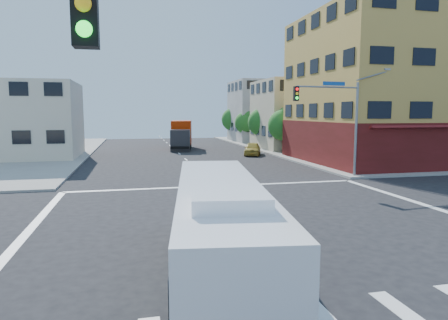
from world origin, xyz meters
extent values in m
plane|color=black|center=(0.00, 0.00, 0.00)|extent=(120.00, 120.00, 0.00)
cube|color=gray|center=(35.00, 35.00, 0.07)|extent=(50.00, 50.00, 0.15)
cube|color=#B49040|center=(20.00, 18.50, 7.00)|extent=(18.00, 15.00, 14.00)
cube|color=#5C1515|center=(20.00, 18.50, 2.00)|extent=(18.09, 15.08, 4.00)
cube|color=#B9AC8D|center=(17.00, 34.00, 4.50)|extent=(12.00, 10.00, 9.00)
cube|color=#ACACA7|center=(17.00, 48.00, 5.00)|extent=(12.00, 10.00, 10.00)
cube|color=beige|center=(-17.00, 30.00, 4.00)|extent=(12.00, 10.00, 8.00)
cylinder|color=slate|center=(10.80, 10.80, 3.50)|extent=(0.18, 0.18, 7.00)
cylinder|color=slate|center=(8.30, 10.55, 6.60)|extent=(5.01, 0.62, 0.12)
cube|color=black|center=(5.80, 10.30, 6.10)|extent=(0.32, 0.30, 1.00)
sphere|color=#FF0C0C|center=(5.80, 10.13, 6.40)|extent=(0.20, 0.20, 0.20)
sphere|color=yellow|center=(5.80, 10.13, 6.10)|extent=(0.20, 0.20, 0.20)
sphere|color=#19FF33|center=(5.80, 10.13, 5.80)|extent=(0.20, 0.20, 0.20)
cube|color=#154995|center=(8.80, 10.60, 6.85)|extent=(1.80, 0.22, 0.28)
cube|color=gray|center=(13.30, 11.05, 8.00)|extent=(0.50, 0.22, 0.14)
cube|color=black|center=(-5.80, -10.30, 6.10)|extent=(0.32, 0.30, 1.00)
sphere|color=yellow|center=(-5.80, -10.47, 6.10)|extent=(0.20, 0.20, 0.20)
sphere|color=#19FF33|center=(-5.80, -10.47, 5.80)|extent=(0.20, 0.20, 0.20)
cylinder|color=#382114|center=(11.80, 28.00, 0.96)|extent=(0.28, 0.28, 1.92)
sphere|color=#18541C|center=(11.80, 28.00, 3.37)|extent=(3.60, 3.60, 3.60)
sphere|color=#18541C|center=(12.20, 27.70, 4.27)|extent=(2.52, 2.52, 2.52)
cylinder|color=#382114|center=(11.80, 36.00, 1.00)|extent=(0.28, 0.28, 1.99)
sphere|color=#18541C|center=(11.80, 36.00, 3.51)|extent=(3.80, 3.80, 3.80)
sphere|color=#18541C|center=(12.20, 35.70, 4.46)|extent=(2.66, 2.66, 2.66)
cylinder|color=#382114|center=(11.80, 44.00, 0.94)|extent=(0.28, 0.28, 1.89)
sphere|color=#18541C|center=(11.80, 44.00, 3.25)|extent=(3.40, 3.40, 3.40)
sphere|color=#18541C|center=(12.20, 43.70, 4.10)|extent=(2.38, 2.38, 2.38)
cylinder|color=#382114|center=(11.80, 52.00, 1.01)|extent=(0.28, 0.28, 2.03)
sphere|color=#18541C|center=(11.80, 52.00, 3.63)|extent=(4.00, 4.00, 4.00)
sphere|color=#18541C|center=(12.20, 51.70, 4.63)|extent=(2.80, 2.80, 2.80)
cube|color=black|center=(-2.94, -5.08, 0.49)|extent=(3.73, 10.83, 0.40)
cube|color=white|center=(-2.94, -5.08, 1.57)|extent=(3.72, 10.80, 2.52)
cube|color=black|center=(-2.94, -5.08, 1.72)|extent=(3.72, 10.50, 1.10)
cube|color=black|center=(-2.20, 0.11, 1.63)|extent=(2.06, 0.34, 1.19)
cube|color=#E5590C|center=(-2.20, 0.13, 2.52)|extent=(1.68, 0.28, 0.25)
cube|color=white|center=(-2.94, -5.08, 2.77)|extent=(3.65, 10.59, 0.11)
cube|color=white|center=(-3.31, -7.71, 2.98)|extent=(1.83, 2.14, 0.32)
cube|color=#097545|center=(-4.13, -5.36, 0.93)|extent=(0.70, 4.81, 0.25)
cube|color=#097545|center=(-1.88, -5.68, 0.93)|extent=(0.70, 4.81, 0.25)
cylinder|color=black|center=(-3.51, -1.58, 0.46)|extent=(0.39, 0.95, 0.92)
cylinder|color=#99999E|center=(-3.63, -1.56, 0.46)|extent=(0.10, 0.46, 0.46)
cylinder|color=black|center=(-1.42, -1.88, 0.46)|extent=(0.39, 0.95, 0.92)
cylinder|color=#99999E|center=(-1.29, -1.89, 0.46)|extent=(0.10, 0.46, 0.46)
cube|color=#222227|center=(0.49, 33.91, 1.35)|extent=(2.74, 2.65, 2.71)
cube|color=black|center=(0.32, 32.94, 1.77)|extent=(2.17, 0.44, 1.04)
cube|color=#AE2300|center=(1.13, 37.82, 2.19)|extent=(3.42, 6.16, 3.12)
cube|color=black|center=(0.93, 36.58, 0.57)|extent=(3.62, 8.59, 0.31)
cylinder|color=black|center=(-0.56, 34.30, 0.52)|extent=(0.46, 1.07, 1.04)
cylinder|color=black|center=(1.60, 33.94, 0.52)|extent=(0.46, 1.07, 1.04)
cylinder|color=black|center=(-0.07, 37.28, 0.52)|extent=(0.46, 1.07, 1.04)
cylinder|color=black|center=(2.09, 36.92, 0.52)|extent=(0.46, 1.07, 1.04)
cylinder|color=black|center=(0.36, 39.85, 0.52)|extent=(0.46, 1.07, 1.04)
cylinder|color=black|center=(2.52, 39.49, 0.52)|extent=(0.46, 1.07, 1.04)
imported|color=gold|center=(7.94, 27.55, 0.73)|extent=(3.13, 4.63, 1.46)
camera|label=1|loc=(-5.25, -15.76, 4.78)|focal=32.00mm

